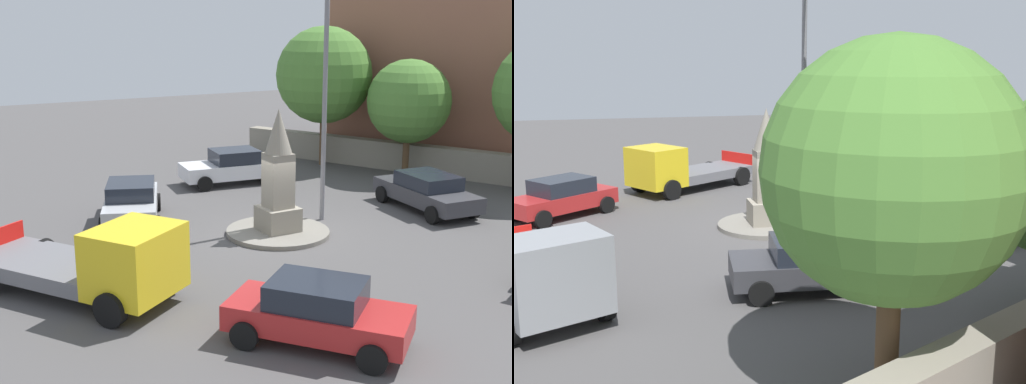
# 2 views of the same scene
# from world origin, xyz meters

# --- Properties ---
(ground_plane) EXTENTS (80.00, 80.00, 0.00)m
(ground_plane) POSITION_xyz_m (0.00, 0.00, 0.00)
(ground_plane) COLOR #4F4C4C
(traffic_island) EXTENTS (3.43, 3.43, 0.15)m
(traffic_island) POSITION_xyz_m (0.00, 0.00, 0.07)
(traffic_island) COLOR gray
(traffic_island) RESTS_ON ground
(monument) EXTENTS (1.19, 1.19, 4.03)m
(monument) POSITION_xyz_m (0.00, 0.00, 1.96)
(monument) COLOR gray
(monument) RESTS_ON traffic_island
(streetlamp) EXTENTS (3.57, 0.28, 8.70)m
(streetlamp) POSITION_xyz_m (-2.21, -0.67, 5.23)
(streetlamp) COLOR slate
(streetlamp) RESTS_ON ground
(car_white_parked_left) EXTENTS (4.60, 2.46, 1.49)m
(car_white_parked_left) POSITION_xyz_m (-1.91, -7.04, 0.76)
(car_white_parked_left) COLOR silver
(car_white_parked_left) RESTS_ON ground
(car_silver_near_island) EXTENTS (3.13, 4.50, 1.46)m
(car_silver_near_island) POSITION_xyz_m (3.81, -3.60, 0.76)
(car_silver_near_island) COLOR #B7BABF
(car_silver_near_island) RESTS_ON ground
(car_dark_grey_waiting) EXTENTS (2.33, 4.59, 1.40)m
(car_dark_grey_waiting) POSITION_xyz_m (-6.33, 0.16, 0.73)
(car_dark_grey_waiting) COLOR #38383D
(car_dark_grey_waiting) RESTS_ON ground
(car_red_parked_right) EXTENTS (3.81, 4.13, 1.46)m
(car_red_parked_right) POSITION_xyz_m (3.18, 7.08, 0.76)
(car_red_parked_right) COLOR #B22323
(car_red_parked_right) RESTS_ON ground
(truck_yellow_passing) EXTENTS (5.01, 5.97, 2.09)m
(truck_yellow_passing) POSITION_xyz_m (6.66, 2.49, 0.98)
(truck_yellow_passing) COLOR yellow
(truck_yellow_passing) RESTS_ON ground
(stone_boundary_wall) EXTENTS (8.65, 16.34, 1.31)m
(stone_boundary_wall) POSITION_xyz_m (-10.22, -5.12, 0.66)
(stone_boundary_wall) COLOR gray
(stone_boundary_wall) RESTS_ON ground
(corner_building) EXTENTS (12.18, 13.22, 9.09)m
(corner_building) POSITION_xyz_m (-15.27, -7.65, 4.54)
(corner_building) COLOR #935B47
(corner_building) RESTS_ON ground
(tree_mid_cluster) EXTENTS (3.71, 3.71, 5.25)m
(tree_mid_cluster) POSITION_xyz_m (-9.39, -4.55, 3.39)
(tree_mid_cluster) COLOR brown
(tree_mid_cluster) RESTS_ON ground
(tree_far_corner) EXTENTS (4.58, 4.58, 6.64)m
(tree_far_corner) POSITION_xyz_m (-7.46, -8.39, 4.34)
(tree_far_corner) COLOR brown
(tree_far_corner) RESTS_ON ground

